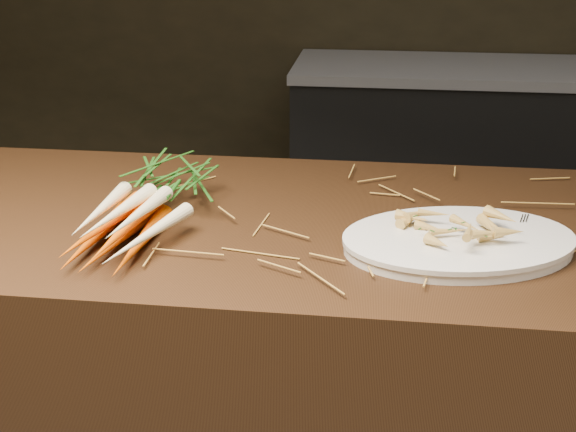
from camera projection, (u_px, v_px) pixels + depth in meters
The scene contains 7 objects.
main_counter at pixel (486, 430), 1.47m from camera, with size 2.40×0.70×0.90m, color black.
back_counter at pixel (501, 162), 3.17m from camera, with size 1.82×0.62×0.84m.
straw_bedding at pixel (513, 224), 1.29m from camera, with size 1.40×0.60×0.02m, color #AD8130, non-canonical shape.
root_veg_bunch at pixel (150, 199), 1.32m from camera, with size 0.19×0.48×0.09m.
serving_platter at pixel (458, 244), 1.21m from camera, with size 0.39×0.26×0.02m, color white, non-canonical shape.
roasted_veg_heap at pixel (460, 226), 1.20m from camera, with size 0.19×0.14×0.04m, color #AA8340, non-canonical shape.
serving_fork at pixel (542, 237), 1.21m from camera, with size 0.01×0.15×0.00m, color silver.
Camera 1 is at (-0.25, -0.93, 1.42)m, focal length 45.00 mm.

